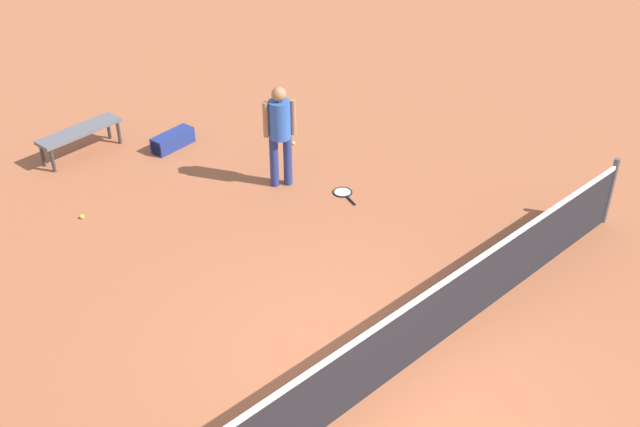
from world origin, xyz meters
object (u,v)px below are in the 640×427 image
object	(u,v)px
player_near_side	(280,128)
courtside_bench	(80,133)
tennis_ball_near_player	(293,143)
tennis_ball_by_net	(82,217)
tennis_ball_midcourt	(380,346)
tennis_racket_near_player	(343,193)
equipment_bag	(171,141)

from	to	relation	value
player_near_side	courtside_bench	xyz separation A→B (m)	(1.84, -3.14, -0.59)
tennis_ball_near_player	tennis_ball_by_net	world-z (taller)	same
player_near_side	tennis_ball_midcourt	size ratio (longest dim) A/B	25.76
tennis_racket_near_player	tennis_ball_midcourt	world-z (taller)	tennis_ball_midcourt
courtside_bench	tennis_ball_midcourt	bearing A→B (deg)	91.49
tennis_racket_near_player	courtside_bench	xyz separation A→B (m)	(2.36, -4.03, 0.40)
tennis_ball_near_player	equipment_bag	distance (m)	2.14
player_near_side	courtside_bench	bearing A→B (deg)	-59.63
equipment_bag	tennis_ball_by_net	bearing A→B (deg)	22.95
tennis_ball_near_player	courtside_bench	distance (m)	3.67
player_near_side	tennis_ball_midcourt	world-z (taller)	player_near_side
tennis_racket_near_player	tennis_ball_near_player	bearing A→B (deg)	-106.29
tennis_ball_near_player	courtside_bench	bearing A→B (deg)	-37.84
player_near_side	courtside_bench	world-z (taller)	player_near_side
courtside_bench	equipment_bag	xyz separation A→B (m)	(-1.25, 0.87, -0.28)
tennis_racket_near_player	tennis_ball_by_net	bearing A→B (deg)	-33.02
player_near_side	equipment_bag	world-z (taller)	player_near_side
courtside_bench	equipment_bag	size ratio (longest dim) A/B	1.84
tennis_ball_near_player	equipment_bag	size ratio (longest dim) A/B	0.08
tennis_racket_near_player	tennis_ball_near_player	distance (m)	1.86
courtside_bench	player_near_side	bearing A→B (deg)	120.37
tennis_ball_near_player	equipment_bag	xyz separation A→B (m)	(1.64, -1.38, 0.11)
tennis_racket_near_player	player_near_side	bearing A→B (deg)	-59.51
tennis_racket_near_player	courtside_bench	distance (m)	4.69
courtside_bench	tennis_ball_near_player	bearing A→B (deg)	142.16
tennis_ball_near_player	equipment_bag	bearing A→B (deg)	-40.04
tennis_ball_midcourt	equipment_bag	bearing A→B (deg)	-100.12
player_near_side	tennis_racket_near_player	distance (m)	1.44
tennis_ball_midcourt	tennis_racket_near_player	bearing A→B (deg)	-127.71
tennis_ball_by_net	tennis_ball_midcourt	xyz separation A→B (m)	(-1.20, 5.03, 0.00)
tennis_ball_midcourt	tennis_ball_near_player	bearing A→B (deg)	-120.41
tennis_racket_near_player	courtside_bench	size ratio (longest dim) A/B	0.40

